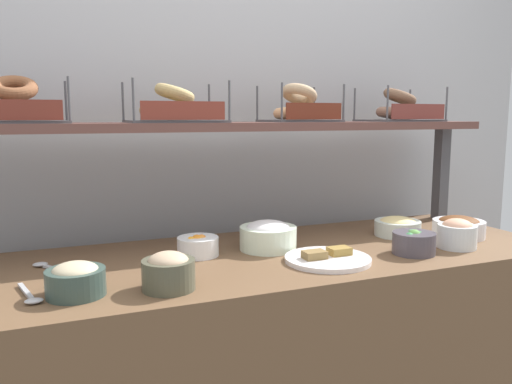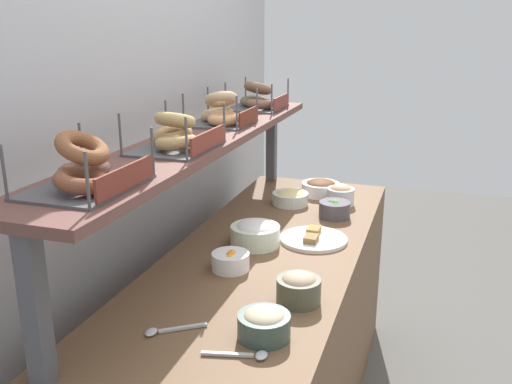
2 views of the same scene
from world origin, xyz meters
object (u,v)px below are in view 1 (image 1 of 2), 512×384
Objects in this scene: bowl_egg_salad at (398,226)px; bagel_basket_cinnamon_raisin at (15,107)px; bagel_basket_poppy at (399,110)px; bowl_fruit_salad at (198,246)px; bowl_lox_spread at (457,233)px; bowl_tuna_salad at (76,279)px; bowl_chocolate_spread at (459,227)px; bagel_basket_plain at (299,109)px; bowl_veggie_mix at (414,242)px; serving_plate_white at (328,258)px; bowl_hummus at (168,271)px; serving_spoon_by_edge at (30,297)px; bagel_basket_sesame at (175,109)px; bowl_cream_cheese at (268,235)px; serving_spoon_near_plate at (48,267)px.

bagel_basket_cinnamon_raisin reaches higher than bowl_egg_salad.
bowl_fruit_salad is at bearing -167.92° from bagel_basket_poppy.
bowl_fruit_salad is (-0.86, 0.24, -0.02)m from bowl_lox_spread.
bowl_egg_salad is 1.20m from bowl_tuna_salad.
bowl_lox_spread is 0.76× the size of bowl_egg_salad.
bagel_basket_plain is at bearing 147.49° from bowl_chocolate_spread.
bowl_veggie_mix is 0.31m from serving_plate_white.
bowl_hummus is 0.99m from bowl_egg_salad.
bagel_basket_plain is (0.86, 0.46, 0.44)m from bowl_tuna_salad.
bowl_egg_salad is 0.91× the size of bowl_chocolate_spread.
bowl_lox_spread is 0.89× the size of bowl_tuna_salad.
serving_spoon_by_edge is at bearing 179.24° from bowl_veggie_mix.
serving_plate_white is 1.56× the size of serving_spoon_by_edge.
serving_plate_white is 0.83× the size of bagel_basket_sesame.
bowl_chocolate_spread is (1.15, 0.17, -0.01)m from bowl_hummus.
bagel_basket_cinnamon_raisin is 0.99m from bagel_basket_plain.
bowl_fruit_salad is 0.42m from serving_plate_white.
bowl_hummus is at bearing -155.99° from bagel_basket_poppy.
bowl_hummus is 0.74m from bagel_basket_cinnamon_raisin.
bagel_basket_plain is (-0.51, 0.33, 0.44)m from bowl_chocolate_spread.
serving_spoon_by_edge is (-0.86, -0.01, -0.00)m from serving_plate_white.
bowl_cream_cheese is 0.54m from bagel_basket_sesame.
bowl_veggie_mix is 0.53× the size of bagel_basket_plain.
serving_spoon_by_edge is 1.17m from bagel_basket_plain.
bagel_basket_plain is (0.47, 0.21, 0.44)m from bowl_fruit_salad.
serving_spoon_near_plate is at bearing -160.34° from bagel_basket_sesame.
serving_plate_white is 1.79× the size of serving_spoon_near_plate.
bowl_chocolate_spread is 1.45m from serving_spoon_near_plate.
bowl_fruit_salad reaches higher than serving_spoon_near_plate.
bowl_lox_spread reaches higher than bowl_hummus.
bagel_basket_sesame is (-0.81, 0.19, 0.44)m from bowl_egg_salad.
bowl_cream_cheese reaches higher than bowl_chocolate_spread.
bowl_tuna_salad is (-1.18, -0.24, 0.01)m from bowl_egg_salad.
bagel_basket_cinnamon_raisin is 0.50m from bagel_basket_sesame.
bowl_chocolate_spread is at bearing -81.32° from bagel_basket_poppy.
bagel_basket_plain is 0.88× the size of bagel_basket_poppy.
bagel_basket_cinnamon_raisin is (-0.13, 0.44, 0.44)m from bowl_tuna_salad.
bowl_lox_spread is at bearing 2.68° from bowl_hummus.
bagel_basket_plain is at bearing 75.25° from serving_plate_white.
bowl_cream_cheese is at bearing -15.01° from bagel_basket_cinnamon_raisin.
bowl_fruit_salad is (-0.98, 0.12, -0.01)m from bowl_chocolate_spread.
bowl_chocolate_spread is at bearing -11.70° from bagel_basket_cinnamon_raisin.
bagel_basket_poppy is (-0.05, 0.32, 0.44)m from bowl_chocolate_spread.
bowl_veggie_mix is 0.43× the size of bagel_basket_sesame.
bowl_hummus is at bearing -119.30° from bowl_fruit_salad.
bagel_basket_sesame is (0.43, 0.15, 0.47)m from serving_spoon_near_plate.
serving_plate_white is 0.65m from bagel_basket_plain.
bagel_basket_sesame is at bearing 133.52° from serving_plate_white.
bowl_tuna_salad is 0.56× the size of bagel_basket_plain.
bowl_fruit_salad is 0.89× the size of serving_spoon_near_plate.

